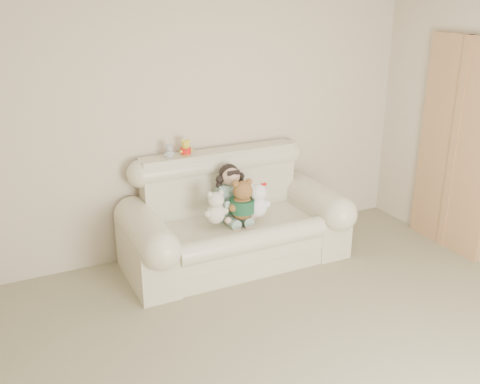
# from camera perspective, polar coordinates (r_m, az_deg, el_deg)

# --- Properties ---
(wall_back) EXTENTS (4.50, 0.00, 4.50)m
(wall_back) POSITION_cam_1_polar(r_m,az_deg,el_deg) (5.35, -4.05, 7.38)
(wall_back) COLOR beige
(wall_back) RESTS_ON ground
(sofa) EXTENTS (2.10, 0.95, 1.03)m
(sofa) POSITION_cam_1_polar(r_m,az_deg,el_deg) (5.20, -0.48, -2.08)
(sofa) COLOR #FFF2CD
(sofa) RESTS_ON floor
(door_panel) EXTENTS (0.06, 0.90, 2.10)m
(door_panel) POSITION_cam_1_polar(r_m,az_deg,el_deg) (5.78, 21.43, 4.42)
(door_panel) COLOR #B17D4C
(door_panel) RESTS_ON floor
(seated_child) EXTENTS (0.33, 0.41, 0.55)m
(seated_child) POSITION_cam_1_polar(r_m,az_deg,el_deg) (5.20, -0.98, 0.02)
(seated_child) COLOR #287559
(seated_child) RESTS_ON sofa
(brown_teddy) EXTENTS (0.32, 0.27, 0.45)m
(brown_teddy) POSITION_cam_1_polar(r_m,az_deg,el_deg) (5.01, 0.24, -0.39)
(brown_teddy) COLOR brown
(brown_teddy) RESTS_ON sofa
(white_cat) EXTENTS (0.29, 0.25, 0.39)m
(white_cat) POSITION_cam_1_polar(r_m,az_deg,el_deg) (5.07, 1.80, -0.49)
(white_cat) COLOR silver
(white_cat) RESTS_ON sofa
(cream_teddy) EXTENTS (0.27, 0.24, 0.36)m
(cream_teddy) POSITION_cam_1_polar(r_m,az_deg,el_deg) (4.94, -2.54, -1.26)
(cream_teddy) COLOR #EEE8CE
(cream_teddy) RESTS_ON sofa
(yellow_mini_bear) EXTENTS (0.13, 0.10, 0.20)m
(yellow_mini_bear) POSITION_cam_1_polar(r_m,az_deg,el_deg) (5.19, -5.64, 4.72)
(yellow_mini_bear) COLOR yellow
(yellow_mini_bear) RESTS_ON sofa
(grey_mini_plush) EXTENTS (0.13, 0.12, 0.17)m
(grey_mini_plush) POSITION_cam_1_polar(r_m,az_deg,el_deg) (5.14, -7.36, 4.32)
(grey_mini_plush) COLOR #B5B5BC
(grey_mini_plush) RESTS_ON sofa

